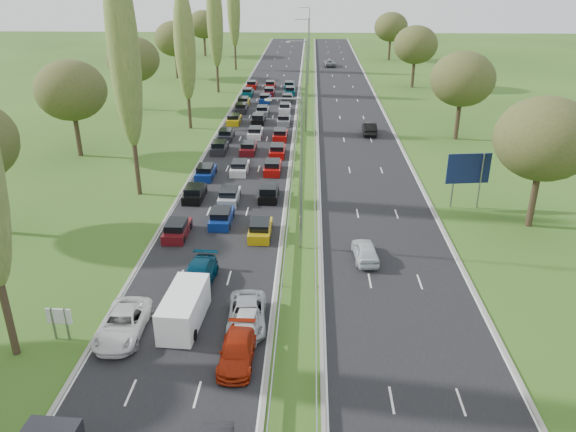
{
  "coord_description": "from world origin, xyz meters",
  "views": [
    {
      "loc": [
        5.12,
        3.38,
        20.14
      ],
      "look_at": [
        3.4,
        45.77,
        1.5
      ],
      "focal_mm": 35.0,
      "sensor_mm": 36.0,
      "label": 1
    }
  ],
  "objects_px": {
    "white_van_rear": "(185,306)",
    "direction_sign": "(468,171)",
    "info_sign": "(59,319)",
    "near_car_2": "(123,324)"
  },
  "relations": [
    {
      "from": "white_van_rear",
      "to": "direction_sign",
      "type": "relative_size",
      "value": 1.02
    },
    {
      "from": "white_van_rear",
      "to": "info_sign",
      "type": "xyz_separation_m",
      "value": [
        -6.96,
        -2.12,
        0.27
      ]
    },
    {
      "from": "white_van_rear",
      "to": "info_sign",
      "type": "bearing_deg",
      "value": -159.67
    },
    {
      "from": "white_van_rear",
      "to": "direction_sign",
      "type": "distance_m",
      "value": 29.22
    },
    {
      "from": "direction_sign",
      "to": "info_sign",
      "type": "bearing_deg",
      "value": -143.44
    },
    {
      "from": "near_car_2",
      "to": "info_sign",
      "type": "bearing_deg",
      "value": -171.65
    },
    {
      "from": "direction_sign",
      "to": "near_car_2",
      "type": "bearing_deg",
      "value": -140.56
    },
    {
      "from": "near_car_2",
      "to": "white_van_rear",
      "type": "height_order",
      "value": "white_van_rear"
    },
    {
      "from": "near_car_2",
      "to": "direction_sign",
      "type": "xyz_separation_m",
      "value": [
        25.28,
        20.8,
        2.79
      ]
    },
    {
      "from": "near_car_2",
      "to": "info_sign",
      "type": "relative_size",
      "value": 2.59
    }
  ]
}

